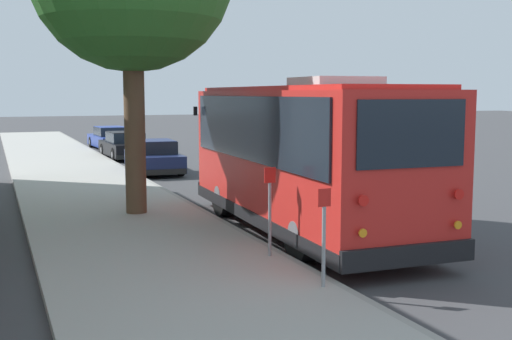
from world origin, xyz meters
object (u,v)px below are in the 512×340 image
(parked_sedan_black, at_px, (125,146))
(sign_post_near, at_px, (324,236))
(shuttle_bus, at_px, (303,151))
(sign_post_far, at_px, (270,211))
(parked_sedan_blue, at_px, (110,139))
(parked_sedan_navy, at_px, (154,158))

(parked_sedan_black, xyz_separation_m, sign_post_near, (-22.45, 1.31, 0.34))
(shuttle_bus, bearing_deg, sign_post_far, 143.36)
(shuttle_bus, distance_m, parked_sedan_black, 18.25)
(sign_post_near, xyz_separation_m, sign_post_far, (2.06, 0.00, 0.05))
(sign_post_far, bearing_deg, parked_sedan_black, -3.67)
(parked_sedan_black, height_order, sign_post_near, sign_post_near)
(shuttle_bus, distance_m, parked_sedan_blue, 23.87)
(shuttle_bus, distance_m, sign_post_far, 2.95)
(sign_post_near, bearing_deg, sign_post_far, 0.00)
(sign_post_near, bearing_deg, parked_sedan_black, -3.33)
(parked_sedan_navy, bearing_deg, sign_post_near, 178.68)
(parked_sedan_navy, bearing_deg, parked_sedan_blue, 1.44)
(shuttle_bus, height_order, parked_sedan_blue, shuttle_bus)
(sign_post_near, relative_size, sign_post_far, 0.94)
(parked_sedan_black, bearing_deg, parked_sedan_blue, -4.33)
(parked_sedan_navy, height_order, sign_post_far, sign_post_far)
(parked_sedan_black, relative_size, sign_post_far, 2.70)
(parked_sedan_blue, xyz_separation_m, sign_post_far, (-26.03, 1.57, 0.41))
(shuttle_bus, relative_size, sign_post_far, 5.30)
(parked_sedan_navy, xyz_separation_m, parked_sedan_blue, (11.84, -0.33, -0.02))
(parked_sedan_navy, relative_size, parked_sedan_black, 0.95)
(shuttle_bus, relative_size, parked_sedan_navy, 2.06)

